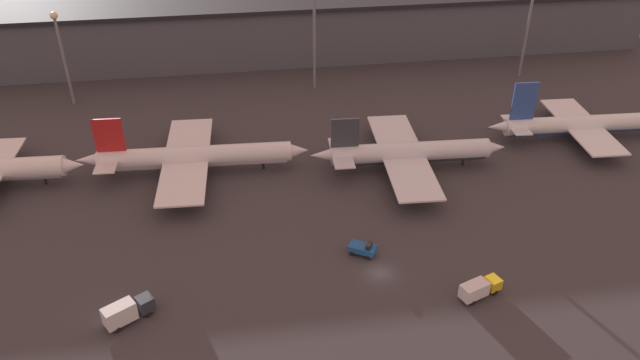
% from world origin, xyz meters
% --- Properties ---
extents(ground, '(600.00, 600.00, 0.00)m').
position_xyz_m(ground, '(0.00, 0.00, 0.00)').
color(ground, '#383538').
extents(terminal_building, '(201.26, 31.71, 17.09)m').
position_xyz_m(terminal_building, '(0.00, 103.67, 8.58)').
color(terminal_building, '#4C515B').
rests_on(terminal_building, ground).
extents(airplane_1, '(47.43, 35.02, 13.21)m').
position_xyz_m(airplane_1, '(-30.78, 36.60, 3.69)').
color(airplane_1, silver).
rests_on(airplane_1, ground).
extents(airplane_2, '(41.22, 35.44, 12.22)m').
position_xyz_m(airplane_2, '(13.23, 31.67, 3.63)').
color(airplane_2, silver).
rests_on(airplane_2, ground).
extents(airplane_3, '(47.51, 27.72, 14.29)m').
position_xyz_m(airplane_3, '(56.99, 38.44, 3.44)').
color(airplane_3, white).
rests_on(airplane_3, ground).
extents(service_vehicle_1, '(7.69, 5.96, 3.73)m').
position_xyz_m(service_vehicle_1, '(-39.91, -5.02, 2.06)').
color(service_vehicle_1, '#282D38').
rests_on(service_vehicle_1, ground).
extents(service_vehicle_3, '(5.13, 4.40, 2.59)m').
position_xyz_m(service_vehicle_3, '(-1.90, 5.19, 1.21)').
color(service_vehicle_3, '#195199').
rests_on(service_vehicle_3, ground).
extents(service_vehicle_4, '(7.51, 4.73, 3.05)m').
position_xyz_m(service_vehicle_4, '(13.87, -7.81, 1.74)').
color(service_vehicle_4, gold).
rests_on(service_vehicle_4, ground).
extents(lamp_post_0, '(1.80, 1.80, 23.48)m').
position_xyz_m(lamp_post_0, '(-61.53, 74.57, 15.06)').
color(lamp_post_0, slate).
rests_on(lamp_post_0, ground).
extents(lamp_post_1, '(1.80, 1.80, 28.57)m').
position_xyz_m(lamp_post_1, '(-0.19, 74.57, 17.85)').
color(lamp_post_1, slate).
rests_on(lamp_post_1, ground).
extents(lamp_post_2, '(1.80, 1.80, 28.11)m').
position_xyz_m(lamp_post_2, '(56.90, 74.57, 17.60)').
color(lamp_post_2, slate).
rests_on(lamp_post_2, ground).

